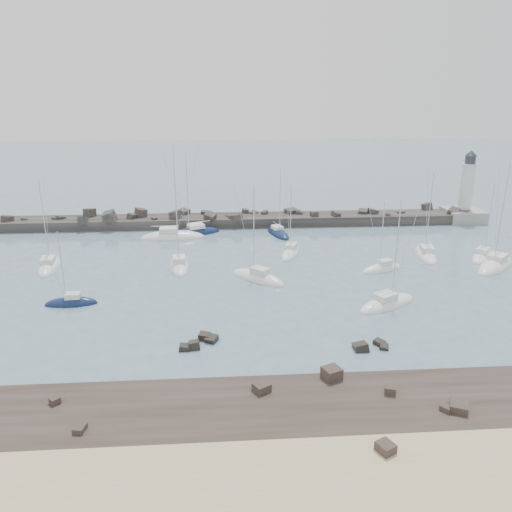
{
  "coord_description": "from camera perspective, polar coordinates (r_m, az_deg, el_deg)",
  "views": [
    {
      "loc": [
        -1.03,
        -55.69,
        25.57
      ],
      "look_at": [
        3.73,
        12.0,
        2.38
      ],
      "focal_mm": 35.0,
      "sensor_mm": 36.0,
      "label": 1
    }
  ],
  "objects": [
    {
      "name": "ground",
      "position": [
        61.29,
        -2.71,
        -5.82
      ],
      "size": [
        400.0,
        400.0,
        0.0
      ],
      "primitive_type": "plane",
      "color": "slate",
      "rests_on": "ground"
    },
    {
      "name": "rock_shelf",
      "position": [
        42.31,
        -1.42,
        -18.29
      ],
      "size": [
        140.0,
        12.06,
        1.96
      ],
      "color": "#2B211D",
      "rests_on": "ground"
    },
    {
      "name": "rock_cluster_near",
      "position": [
        53.27,
        -6.59,
        -9.89
      ],
      "size": [
        4.18,
        3.45,
        1.66
      ],
      "color": "black",
      "rests_on": "ground"
    },
    {
      "name": "rock_cluster_far",
      "position": [
        53.54,
        13.13,
        -10.1
      ],
      "size": [
        3.85,
        2.49,
        1.55
      ],
      "color": "black",
      "rests_on": "ground"
    },
    {
      "name": "breakwater",
      "position": [
        97.24,
        -7.79,
        3.63
      ],
      "size": [
        115.0,
        7.44,
        5.3
      ],
      "color": "#2B2826",
      "rests_on": "ground"
    },
    {
      "name": "lighthouse",
      "position": [
        107.66,
        22.69,
        5.35
      ],
      "size": [
        7.0,
        7.0,
        14.6
      ],
      "color": "gray",
      "rests_on": "ground"
    },
    {
      "name": "sailboat_1",
      "position": [
        80.15,
        -22.54,
        -1.13
      ],
      "size": [
        3.8,
        9.26,
        14.25
      ],
      "color": "white",
      "rests_on": "ground"
    },
    {
      "name": "sailboat_2",
      "position": [
        65.87,
        -20.35,
        -5.1
      ],
      "size": [
        6.44,
        2.3,
        10.29
      ],
      "color": "#101F45",
      "rests_on": "ground"
    },
    {
      "name": "sailboat_3",
      "position": [
        75.03,
        -8.74,
        -1.16
      ],
      "size": [
        3.71,
        9.06,
        14.05
      ],
      "color": "white",
      "rests_on": "ground"
    },
    {
      "name": "sailboat_4",
      "position": [
        89.61,
        -9.54,
        2.12
      ],
      "size": [
        11.47,
        3.97,
        17.73
      ],
      "color": "white",
      "rests_on": "ground"
    },
    {
      "name": "sailboat_5",
      "position": [
        69.54,
        0.23,
        -2.57
      ],
      "size": [
        8.39,
        8.06,
        14.19
      ],
      "color": "white",
      "rests_on": "ground"
    },
    {
      "name": "sailboat_6",
      "position": [
        80.09,
        3.98,
        0.31
      ],
      "size": [
        4.95,
        7.99,
        12.27
      ],
      "color": "white",
      "rests_on": "ground"
    },
    {
      "name": "sailboat_7",
      "position": [
        63.6,
        14.77,
        -5.37
      ],
      "size": [
        9.17,
        6.79,
        14.16
      ],
      "color": "white",
      "rests_on": "ground"
    },
    {
      "name": "sailboat_8",
      "position": [
        90.72,
        2.54,
        2.56
      ],
      "size": [
        4.68,
        8.53,
        12.84
      ],
      "color": "#101F45",
      "rests_on": "ground"
    },
    {
      "name": "sailboat_9",
      "position": [
        75.34,
        14.23,
        -1.46
      ],
      "size": [
        7.24,
        4.58,
        11.18
      ],
      "color": "white",
      "rests_on": "ground"
    },
    {
      "name": "sailboat_10",
      "position": [
        83.5,
        18.83,
        0.1
      ],
      "size": [
        4.26,
        9.35,
        14.29
      ],
      "color": "white",
      "rests_on": "ground"
    },
    {
      "name": "sailboat_11",
      "position": [
        82.41,
        25.68,
        -1.04
      ],
      "size": [
        10.09,
        9.61,
        16.69
      ],
      "color": "white",
      "rests_on": "ground"
    },
    {
      "name": "sailboat_12",
      "position": [
        85.94,
        24.46,
        -0.09
      ],
      "size": [
        7.16,
        7.56,
        12.75
      ],
      "color": "white",
      "rests_on": "ground"
    },
    {
      "name": "sailboat_13",
      "position": [
        91.46,
        -7.14,
        2.58
      ],
      "size": [
        10.48,
        6.68,
        15.83
      ],
      "color": "#101F45",
      "rests_on": "ground"
    }
  ]
}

